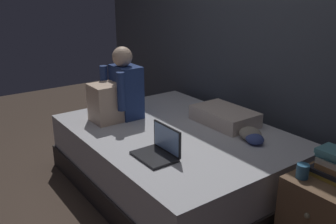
# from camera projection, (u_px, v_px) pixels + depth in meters

# --- Properties ---
(ground_plane) EXTENTS (8.00, 8.00, 0.00)m
(ground_plane) POSITION_uv_depth(u_px,v_px,m) (160.00, 205.00, 2.95)
(ground_plane) COLOR #47382D
(wall_back) EXTENTS (5.60, 0.10, 2.70)m
(wall_back) POSITION_uv_depth(u_px,v_px,m) (273.00, 26.00, 3.17)
(wall_back) COLOR #424751
(wall_back) RESTS_ON ground_plane
(bed) EXTENTS (2.00, 1.50, 0.52)m
(bed) POSITION_uv_depth(u_px,v_px,m) (175.00, 158.00, 3.19)
(bed) COLOR #332D2B
(bed) RESTS_ON ground_plane
(nightstand) EXTENTS (0.44, 0.46, 0.57)m
(nightstand) POSITION_uv_depth(u_px,v_px,m) (326.00, 220.00, 2.30)
(nightstand) COLOR brown
(nightstand) RESTS_ON ground_plane
(person_sitting) EXTENTS (0.39, 0.44, 0.66)m
(person_sitting) POSITION_uv_depth(u_px,v_px,m) (118.00, 92.00, 3.30)
(person_sitting) COLOR navy
(person_sitting) RESTS_ON bed
(laptop) EXTENTS (0.32, 0.23, 0.22)m
(laptop) POSITION_uv_depth(u_px,v_px,m) (159.00, 149.00, 2.61)
(laptop) COLOR black
(laptop) RESTS_ON bed
(pillow) EXTENTS (0.56, 0.36, 0.13)m
(pillow) POSITION_uv_depth(u_px,v_px,m) (225.00, 116.00, 3.23)
(pillow) COLOR beige
(pillow) RESTS_ON bed
(book_stack) EXTENTS (0.25, 0.18, 0.18)m
(book_stack) POSITION_uv_depth(u_px,v_px,m) (334.00, 164.00, 2.21)
(book_stack) COLOR gold
(book_stack) RESTS_ON nightstand
(mug) EXTENTS (0.08, 0.08, 0.09)m
(mug) POSITION_uv_depth(u_px,v_px,m) (303.00, 171.00, 2.22)
(mug) COLOR teal
(mug) RESTS_ON nightstand
(clothes_pile) EXTENTS (0.24, 0.18, 0.10)m
(clothes_pile) POSITION_uv_depth(u_px,v_px,m) (252.00, 136.00, 2.86)
(clothes_pile) COLOR gray
(clothes_pile) RESTS_ON bed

